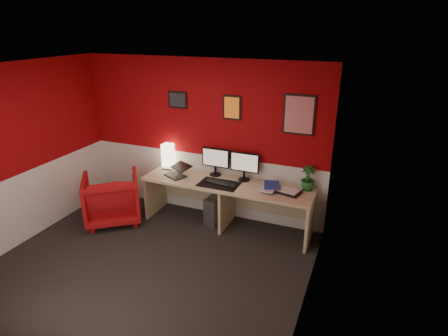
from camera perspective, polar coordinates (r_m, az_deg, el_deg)
ground at (r=5.09m, az=-11.84°, el=-14.81°), size 4.00×3.50×0.01m
ceiling at (r=4.17m, az=-14.49°, el=14.27°), size 4.00×3.50×0.01m
wall_back at (r=5.90m, az=-3.41°, el=4.39°), size 4.00×0.01×2.50m
wall_front at (r=3.39m, az=-30.33°, el=-12.39°), size 4.00×0.01×2.50m
wall_left at (r=5.82m, az=-29.46°, el=1.35°), size 0.01×3.50×2.50m
wall_right at (r=3.78m, az=12.95°, el=-6.25°), size 0.01×3.50×2.50m
wainscot_back at (r=6.16m, az=-3.28°, el=-2.31°), size 4.00×0.01×1.00m
wainscot_left at (r=6.08m, az=-28.16°, el=-5.30°), size 0.01×3.50×1.00m
wainscot_right at (r=4.17m, az=12.01°, el=-15.42°), size 0.01×3.50×1.00m
desk at (r=5.73m, az=0.39°, el=-5.66°), size 2.60×0.65×0.73m
shoji_lamp at (r=6.13m, az=-8.53°, el=1.69°), size 0.16×0.16×0.40m
laptop at (r=5.83m, az=-7.47°, el=-0.23°), size 0.40×0.35×0.22m
monitor_left at (r=5.76m, az=-1.34°, el=1.60°), size 0.45×0.06×0.58m
monitor_right at (r=5.58m, az=3.14°, el=0.88°), size 0.45×0.06×0.58m
desk_mat at (r=5.53m, az=-0.78°, el=-2.47°), size 0.60×0.38×0.01m
keyboard at (r=5.55m, az=-0.75°, el=-2.24°), size 0.44×0.20×0.02m
mouse at (r=5.40m, az=1.29°, el=-2.89°), size 0.08×0.11×0.03m
book_bottom at (r=5.43m, az=5.86°, el=-2.96°), size 0.24×0.31×0.03m
book_middle at (r=5.38m, az=5.85°, el=-2.91°), size 0.24×0.31×0.02m
book_top at (r=5.40m, az=6.15°, el=-2.53°), size 0.29×0.34×0.03m
zen_tray at (r=5.34m, az=9.71°, el=-3.56°), size 0.40×0.32×0.03m
potted_plant at (r=5.41m, az=12.70°, el=-1.54°), size 0.20×0.20×0.36m
pc_tower at (r=5.92m, az=-1.16°, el=-6.26°), size 0.26×0.47×0.45m
armchair at (r=6.16m, az=-16.74°, el=-4.42°), size 1.17×1.17×0.77m
art_left at (r=5.92m, az=-7.09°, el=10.31°), size 0.32×0.02×0.26m
art_center at (r=5.55m, az=1.23°, el=9.21°), size 0.28×0.02×0.36m
art_right at (r=5.29m, az=11.40°, el=7.97°), size 0.44×0.02×0.56m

